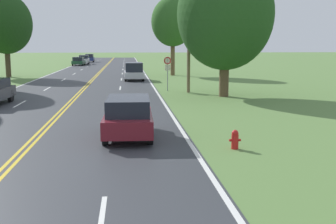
# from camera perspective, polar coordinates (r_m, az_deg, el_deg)

# --- Properties ---
(fire_hydrant) EXTENTS (0.41, 0.25, 0.67)m
(fire_hydrant) POSITION_cam_1_polar(r_m,az_deg,el_deg) (14.72, 9.06, -3.67)
(fire_hydrant) COLOR red
(fire_hydrant) RESTS_ON ground
(traffic_sign) EXTENTS (0.60, 0.10, 2.66)m
(traffic_sign) POSITION_cam_1_polar(r_m,az_deg,el_deg) (32.81, -0.06, 6.36)
(traffic_sign) COLOR gray
(traffic_sign) RESTS_ON ground
(utility_pole_midground) EXTENTS (1.80, 0.24, 7.87)m
(utility_pole_midground) POSITION_cam_1_polar(r_m,az_deg,el_deg) (31.75, 2.84, 10.02)
(utility_pole_midground) COLOR brown
(utility_pole_midground) RESTS_ON ground
(tree_left_verge) EXTENTS (5.73, 5.73, 9.15)m
(tree_left_verge) POSITION_cam_1_polar(r_m,az_deg,el_deg) (50.60, -21.14, 11.06)
(tree_left_verge) COLOR #473828
(tree_left_verge) RESTS_ON ground
(tree_behind_sign) EXTENTS (4.99, 4.99, 9.11)m
(tree_behind_sign) POSITION_cam_1_polar(r_m,az_deg,el_deg) (49.92, 0.65, 12.12)
(tree_behind_sign) COLOR brown
(tree_behind_sign) RESTS_ON ground
(tree_far_back) EXTENTS (6.57, 6.57, 9.40)m
(tree_far_back) POSITION_cam_1_polar(r_m,az_deg,el_deg) (29.55, 7.78, 12.96)
(tree_far_back) COLOR brown
(tree_far_back) RESTS_ON ground
(car_maroon_hatchback_nearest) EXTENTS (1.92, 3.96, 1.57)m
(car_maroon_hatchback_nearest) POSITION_cam_1_polar(r_m,az_deg,el_deg) (16.29, -5.40, -0.58)
(car_maroon_hatchback_nearest) COLOR black
(car_maroon_hatchback_nearest) RESTS_ON ground
(car_silver_van_mid_near) EXTENTS (1.98, 4.18, 1.80)m
(car_silver_van_mid_near) POSITION_cam_1_polar(r_m,az_deg,el_deg) (43.01, -4.65, 5.54)
(car_silver_van_mid_near) COLOR black
(car_silver_van_mid_near) RESTS_ON ground
(car_dark_green_hatchback_mid_far) EXTENTS (2.05, 3.86, 1.48)m
(car_dark_green_hatchback_mid_far) POSITION_cam_1_polar(r_m,az_deg,el_deg) (75.52, -12.02, 6.78)
(car_dark_green_hatchback_mid_far) COLOR black
(car_dark_green_hatchback_mid_far) RESTS_ON ground
(car_white_suv_receding) EXTENTS (2.00, 4.68, 1.67)m
(car_white_suv_receding) POSITION_cam_1_polar(r_m,az_deg,el_deg) (80.72, -11.31, 7.02)
(car_white_suv_receding) COLOR black
(car_white_suv_receding) RESTS_ON ground
(car_dark_blue_hatchback_distant) EXTENTS (1.80, 3.65, 1.68)m
(car_dark_blue_hatchback_distant) POSITION_cam_1_polar(r_m,az_deg,el_deg) (90.43, -10.57, 7.23)
(car_dark_blue_hatchback_distant) COLOR black
(car_dark_blue_hatchback_distant) RESTS_ON ground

